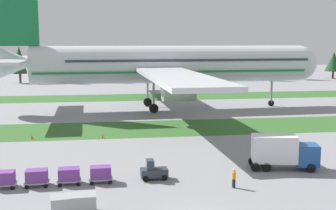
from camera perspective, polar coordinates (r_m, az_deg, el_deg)
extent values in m
cube|color=#336028|center=(67.42, -2.56, -3.04)|extent=(320.00, 12.91, 0.01)
cube|color=#336028|center=(104.65, -4.59, 1.00)|extent=(320.00, 12.91, 0.01)
cylinder|color=silver|center=(85.80, 0.51, 5.28)|extent=(53.13, 9.06, 7.13)
sphere|color=silver|center=(94.38, 16.56, 5.21)|extent=(6.98, 6.98, 6.98)
cone|color=silver|center=(85.27, -19.11, 5.16)|extent=(9.27, 7.10, 6.77)
cube|color=#19703D|center=(85.87, 0.51, 4.45)|extent=(51.85, 9.15, 0.36)
cube|color=#283342|center=(86.42, 2.63, 5.88)|extent=(46.69, 8.89, 0.44)
cube|color=silver|center=(106.38, -3.36, 5.47)|extent=(9.68, 35.77, 0.64)
cylinder|color=#A3A3A8|center=(101.42, -2.28, 4.01)|extent=(5.30, 4.11, 3.92)
cube|color=silver|center=(64.36, 1.23, 3.63)|extent=(9.68, 35.77, 0.64)
cylinder|color=#A3A3A8|center=(70.03, 1.37, 2.08)|extent=(5.30, 4.11, 3.92)
cube|color=silver|center=(93.65, -17.94, 5.79)|extent=(5.17, 13.07, 0.45)
cube|color=silver|center=(76.67, -19.63, 5.24)|extent=(5.17, 13.07, 0.45)
cube|color=#19703D|center=(85.23, -18.97, 11.29)|extent=(7.57, 1.05, 12.11)
cylinder|color=#A3A3A8|center=(92.26, 13.22, 2.41)|extent=(0.44, 0.44, 7.06)
cylinder|color=black|center=(92.67, 13.15, 0.24)|extent=(1.21, 0.46, 1.20)
cylinder|color=#A3A3A8|center=(89.68, -2.66, 2.53)|extent=(0.44, 0.44, 6.81)
cylinder|color=black|center=(90.09, -2.64, 0.38)|extent=(1.72, 0.66, 1.70)
cylinder|color=#A3A3A8|center=(81.26, -1.86, 1.94)|extent=(0.44, 0.44, 6.81)
cylinder|color=black|center=(81.71, -1.85, -0.43)|extent=(1.72, 0.66, 1.70)
cube|color=#2D333D|center=(43.05, -1.81, -8.69)|extent=(2.65, 1.41, 0.77)
cube|color=#283342|center=(42.76, -2.34, -7.65)|extent=(0.74, 1.12, 0.90)
cylinder|color=black|center=(43.83, -0.73, -8.91)|extent=(0.61, 0.22, 0.60)
cylinder|color=black|center=(42.79, -0.47, -9.33)|extent=(0.61, 0.22, 0.60)
cylinder|color=black|center=(43.57, -3.12, -9.02)|extent=(0.61, 0.22, 0.60)
cylinder|color=black|center=(42.53, -2.92, -9.46)|extent=(0.61, 0.22, 0.60)
cube|color=#A3A3A8|center=(42.70, -8.68, -9.33)|extent=(2.26, 1.59, 0.10)
cube|color=#70388E|center=(42.53, -8.70, -8.56)|extent=(1.99, 1.40, 1.10)
cylinder|color=black|center=(43.45, -7.59, -9.27)|extent=(0.40, 0.14, 0.40)
cylinder|color=black|center=(42.14, -7.49, -9.83)|extent=(0.40, 0.14, 0.40)
cylinder|color=black|center=(43.41, -9.82, -9.34)|extent=(0.40, 0.14, 0.40)
cylinder|color=black|center=(42.10, -9.80, -9.91)|extent=(0.40, 0.14, 0.40)
cube|color=#A3A3A8|center=(42.73, -12.62, -9.43)|extent=(2.26, 1.59, 0.10)
cube|color=#70388E|center=(42.55, -12.65, -8.66)|extent=(1.99, 1.40, 1.10)
cylinder|color=black|center=(43.42, -11.46, -9.38)|extent=(0.40, 0.14, 0.40)
cylinder|color=black|center=(42.11, -11.49, -9.95)|extent=(0.40, 0.14, 0.40)
cylinder|color=black|center=(43.49, -13.70, -9.43)|extent=(0.40, 0.14, 0.40)
cylinder|color=black|center=(42.18, -13.80, -9.99)|extent=(0.40, 0.14, 0.40)
cube|color=#A3A3A8|center=(42.95, -16.54, -9.48)|extent=(2.26, 1.59, 0.10)
cube|color=#70388E|center=(42.77, -16.58, -8.72)|extent=(1.99, 1.40, 1.10)
cylinder|color=black|center=(43.58, -15.33, -9.45)|extent=(0.40, 0.14, 0.40)
cylinder|color=black|center=(42.27, -15.48, -10.01)|extent=(0.40, 0.14, 0.40)
cylinder|color=black|center=(43.76, -17.54, -9.47)|extent=(0.40, 0.14, 0.40)
cylinder|color=black|center=(42.46, -17.77, -10.03)|extent=(0.40, 0.14, 0.40)
cube|color=#A3A3A8|center=(43.36, -20.41, -9.50)|extent=(2.26, 1.59, 0.10)
cube|color=#70388E|center=(43.19, -20.45, -8.74)|extent=(1.99, 1.40, 1.10)
cylinder|color=black|center=(43.93, -19.15, -9.47)|extent=(0.40, 0.14, 0.40)
cylinder|color=black|center=(42.63, -19.43, -10.03)|extent=(0.40, 0.14, 0.40)
cube|color=#1E4C8E|center=(48.15, 17.46, -6.13)|extent=(2.62, 2.70, 2.20)
cube|color=#283342|center=(48.31, 18.71, -5.60)|extent=(0.50, 2.04, 0.97)
cube|color=silver|center=(47.31, 13.53, -5.48)|extent=(4.87, 3.16, 2.80)
cylinder|color=black|center=(49.42, 17.38, -7.08)|extent=(1.00, 0.49, 0.96)
cylinder|color=black|center=(47.55, 17.95, -7.71)|extent=(1.00, 0.49, 0.96)
cylinder|color=black|center=(48.54, 12.21, -7.16)|extent=(1.00, 0.49, 0.96)
cylinder|color=black|center=(46.64, 12.58, -7.81)|extent=(1.00, 0.49, 0.96)
cylinder|color=black|center=(48.38, 10.88, -7.17)|extent=(1.00, 0.49, 0.96)
cylinder|color=black|center=(46.48, 11.19, -7.83)|extent=(1.00, 0.49, 0.96)
cylinder|color=black|center=(41.28, 8.40, -9.91)|extent=(0.18, 0.18, 0.85)
cylinder|color=black|center=(41.11, 8.57, -10.00)|extent=(0.18, 0.18, 0.85)
cylinder|color=orange|center=(40.97, 8.51, -8.98)|extent=(0.36, 0.36, 0.62)
sphere|color=tan|center=(40.84, 8.52, -8.36)|extent=(0.24, 0.24, 0.24)
cylinder|color=orange|center=(41.16, 8.33, -8.94)|extent=(0.10, 0.10, 0.58)
cylinder|color=orange|center=(40.80, 8.68, -9.10)|extent=(0.10, 0.10, 0.58)
cube|color=#A3A3A8|center=(35.54, -10.88, -12.42)|extent=(2.08, 1.70, 1.56)
cube|color=#A3A3A8|center=(35.57, -13.25, -12.51)|extent=(2.20, 1.86, 1.53)
cone|color=orange|center=(63.05, -17.16, -3.92)|extent=(0.44, 0.44, 0.63)
cone|color=orange|center=(61.53, -8.47, -4.00)|extent=(0.44, 0.44, 0.48)
cylinder|color=#4C3823|center=(146.18, -18.51, 3.27)|extent=(0.70, 0.70, 3.04)
cone|color=#1E4223|center=(145.83, -18.61, 5.56)|extent=(4.46, 4.46, 8.66)
cylinder|color=#4C3823|center=(142.99, -13.32, 3.49)|extent=(0.70, 0.70, 3.58)
cone|color=#1E4223|center=(142.67, -13.39, 5.59)|extent=(3.77, 3.77, 6.95)
cylinder|color=#4C3823|center=(144.54, -8.62, 3.60)|extent=(0.70, 0.70, 3.26)
cone|color=#1E4223|center=(144.19, -8.67, 5.90)|extent=(5.52, 5.52, 8.36)
cylinder|color=#4C3823|center=(143.38, -3.55, 3.52)|extent=(0.70, 0.70, 2.67)
cone|color=#1E4223|center=(143.08, -3.56, 5.28)|extent=(5.85, 5.85, 6.11)
cylinder|color=#4C3823|center=(148.05, 2.76, 3.92)|extent=(0.70, 0.70, 3.91)
cone|color=#1E4223|center=(147.78, 2.77, 5.69)|extent=(4.48, 4.48, 5.21)
cylinder|color=#4C3823|center=(151.99, 7.07, 3.79)|extent=(0.70, 0.70, 2.90)
cone|color=#1E4223|center=(151.69, 7.10, 5.64)|extent=(5.26, 5.26, 6.91)
cylinder|color=#4C3823|center=(152.57, 11.86, 3.86)|extent=(0.70, 0.70, 3.80)
cone|color=#1E4223|center=(152.25, 11.92, 6.02)|extent=(4.43, 4.43, 7.67)
cylinder|color=#4C3823|center=(158.77, 16.53, 3.84)|extent=(0.70, 0.70, 3.64)
cone|color=#1E4223|center=(158.47, 16.62, 5.83)|extent=(4.63, 4.63, 7.42)
cylinder|color=#4C3823|center=(166.18, 20.49, 3.66)|extent=(0.70, 0.70, 2.62)
cone|color=#1E4223|center=(165.91, 20.57, 5.26)|extent=(5.94, 5.94, 6.70)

